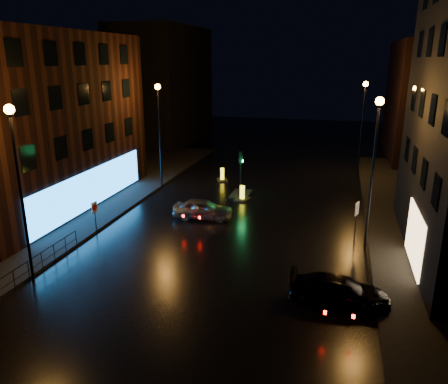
{
  "coord_description": "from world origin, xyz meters",
  "views": [
    {
      "loc": [
        5.91,
        -17.86,
        10.24
      ],
      "look_at": [
        -0.3,
        5.57,
        2.8
      ],
      "focal_mm": 35.0,
      "sensor_mm": 36.0,
      "label": 1
    }
  ],
  "objects": [
    {
      "name": "street_lamp_rfar",
      "position": [
        7.8,
        22.0,
        5.56
      ],
      "size": [
        0.44,
        0.44,
        8.37
      ],
      "color": "black",
      "rests_on": "ground"
    },
    {
      "name": "dark_sedan",
      "position": [
        6.44,
        -0.4,
        0.62
      ],
      "size": [
        4.3,
        1.76,
        1.25
      ],
      "primitive_type": "imported",
      "rotation": [
        0.0,
        0.0,
        1.57
      ],
      "color": "black",
      "rests_on": "ground"
    },
    {
      "name": "building_left",
      "position": [
        -15.5,
        8.0,
        6.0
      ],
      "size": [
        10.0,
        18.0,
        12.0
      ],
      "primitive_type": "cube",
      "color": "black",
      "rests_on": "ground"
    },
    {
      "name": "guard_railing",
      "position": [
        -8.0,
        -1.0,
        0.74
      ],
      "size": [
        0.05,
        6.04,
        1.0
      ],
      "color": "black",
      "rests_on": "ground"
    },
    {
      "name": "bollard_far",
      "position": [
        -3.66,
        17.65,
        0.25
      ],
      "size": [
        1.26,
        1.51,
        1.12
      ],
      "rotation": [
        0.0,
        0.0,
        0.37
      ],
      "color": "black",
      "rests_on": "ground"
    },
    {
      "name": "street_lamp_lnear",
      "position": [
        -7.8,
        -2.0,
        5.56
      ],
      "size": [
        0.44,
        0.44,
        8.37
      ],
      "color": "black",
      "rests_on": "ground"
    },
    {
      "name": "ground",
      "position": [
        0.0,
        0.0,
        0.0
      ],
      "size": [
        120.0,
        120.0,
        0.0
      ],
      "primitive_type": "plane",
      "color": "black",
      "rests_on": "ground"
    },
    {
      "name": "street_lamp_lfar",
      "position": [
        -7.8,
        14.0,
        5.56
      ],
      "size": [
        0.44,
        0.44,
        8.37
      ],
      "color": "black",
      "rests_on": "ground"
    },
    {
      "name": "street_lamp_rnear",
      "position": [
        7.8,
        6.0,
        5.56
      ],
      "size": [
        0.44,
        0.44,
        8.37
      ],
      "color": "black",
      "rests_on": "ground"
    },
    {
      "name": "building_far_right",
      "position": [
        15.0,
        32.0,
        6.0
      ],
      "size": [
        8.0,
        14.0,
        12.0
      ],
      "primitive_type": "cube",
      "color": "black",
      "rests_on": "ground"
    },
    {
      "name": "pavement_left",
      "position": [
        -14.0,
        8.0,
        0.07
      ],
      "size": [
        12.0,
        44.0,
        0.15
      ],
      "primitive_type": "cube",
      "color": "black",
      "rests_on": "ground"
    },
    {
      "name": "silver_hatchback",
      "position": [
        -2.46,
        8.22,
        0.67
      ],
      "size": [
        4.03,
        1.9,
        1.33
      ],
      "primitive_type": "imported",
      "rotation": [
        0.0,
        0.0,
        1.66
      ],
      "color": "#B4B7BD",
      "rests_on": "ground"
    },
    {
      "name": "bollard_near",
      "position": [
        -0.78,
        12.75,
        0.25
      ],
      "size": [
        1.17,
        1.47,
        1.13
      ],
      "rotation": [
        0.0,
        0.0,
        -0.27
      ],
      "color": "black",
      "rests_on": "ground"
    },
    {
      "name": "road_sign_right",
      "position": [
        7.24,
        7.05,
        1.74
      ],
      "size": [
        0.23,
        0.55,
        2.33
      ],
      "rotation": [
        0.0,
        0.0,
        2.81
      ],
      "color": "black",
      "rests_on": "ground"
    },
    {
      "name": "traffic_signal",
      "position": [
        -1.2,
        14.0,
        0.5
      ],
      "size": [
        1.4,
        2.4,
        3.45
      ],
      "color": "black",
      "rests_on": "ground"
    },
    {
      "name": "building_far_left",
      "position": [
        -16.0,
        35.0,
        7.0
      ],
      "size": [
        8.0,
        16.0,
        14.0
      ],
      "primitive_type": "cube",
      "color": "black",
      "rests_on": "ground"
    },
    {
      "name": "road_sign_left",
      "position": [
        -7.86,
        3.91,
        1.55
      ],
      "size": [
        0.1,
        0.5,
        2.07
      ],
      "rotation": [
        0.0,
        0.0,
        -0.1
      ],
      "color": "black",
      "rests_on": "ground"
    }
  ]
}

